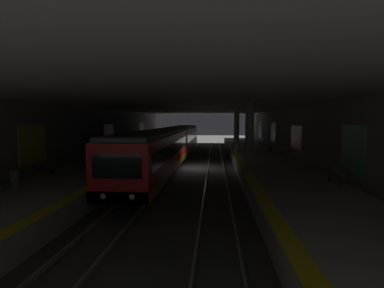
{
  "coord_description": "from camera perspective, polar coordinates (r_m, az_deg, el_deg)",
  "views": [
    {
      "loc": [
        -27.2,
        -2.08,
        4.44
      ],
      "look_at": [
        6.13,
        0.46,
        1.76
      ],
      "focal_mm": 27.91,
      "sensor_mm": 36.0,
      "label": 1
    }
  ],
  "objects": [
    {
      "name": "platform_right",
      "position": [
        28.81,
        -13.13,
        -3.34
      ],
      "size": [
        60.0,
        5.3,
        1.06
      ],
      "color": "#A8A59E",
      "rests_on": "ground"
    },
    {
      "name": "metro_train",
      "position": [
        30.72,
        -3.66,
        0.07
      ],
      "size": [
        35.32,
        2.83,
        3.49
      ],
      "color": "red",
      "rests_on": "track_right"
    },
    {
      "name": "platform_left",
      "position": [
        27.84,
        13.58,
        -3.62
      ],
      "size": [
        60.0,
        5.3,
        1.06
      ],
      "color": "#A8A59E",
      "rests_on": "ground"
    },
    {
      "name": "bench_left_mid",
      "position": [
        29.61,
        16.93,
        -1.16
      ],
      "size": [
        1.7,
        0.47,
        0.86
      ],
      "color": "#262628",
      "rests_on": "platform_left"
    },
    {
      "name": "bench_right_far",
      "position": [
        33.4,
        -14.19,
        -0.47
      ],
      "size": [
        1.7,
        0.47,
        0.86
      ],
      "color": "#262628",
      "rests_on": "platform_right"
    },
    {
      "name": "bench_left_near",
      "position": [
        17.61,
        25.91,
        -5.24
      ],
      "size": [
        1.7,
        0.47,
        0.86
      ],
      "color": "#262628",
      "rests_on": "platform_left"
    },
    {
      "name": "pillar_near",
      "position": [
        19.9,
        10.9,
        1.3
      ],
      "size": [
        0.56,
        0.56,
        4.55
      ],
      "color": "gray",
      "rests_on": "platform_left"
    },
    {
      "name": "backpack_on_floor",
      "position": [
        20.9,
        -25.24,
        -4.63
      ],
      "size": [
        0.3,
        0.2,
        0.4
      ],
      "color": "#1E512D",
      "rests_on": "platform_right"
    },
    {
      "name": "trash_bin",
      "position": [
        17.32,
        -30.71,
        -5.91
      ],
      "size": [
        0.44,
        0.44,
        0.85
      ],
      "color": "#595B5E",
      "rests_on": "platform_right"
    },
    {
      "name": "pillar_far",
      "position": [
        31.42,
        8.51,
        2.51
      ],
      "size": [
        0.56,
        0.56,
        4.55
      ],
      "color": "gray",
      "rests_on": "platform_left"
    },
    {
      "name": "bench_right_mid",
      "position": [
        25.2,
        -20.6,
        -2.23
      ],
      "size": [
        1.7,
        0.47,
        0.86
      ],
      "color": "#262628",
      "rests_on": "platform_right"
    },
    {
      "name": "track_right",
      "position": [
        27.88,
        -4.54,
        -4.42
      ],
      "size": [
        60.0,
        1.53,
        0.16
      ],
      "color": "gray",
      "rests_on": "ground"
    },
    {
      "name": "ceiling_slab",
      "position": [
        27.32,
        -0.01,
        7.44
      ],
      "size": [
        60.0,
        19.4,
        0.4
      ],
      "color": "#ADAAA3",
      "rests_on": "wall_left"
    },
    {
      "name": "bench_left_far",
      "position": [
        42.61,
        13.06,
        0.61
      ],
      "size": [
        1.7,
        0.47,
        0.86
      ],
      "color": "#262628",
      "rests_on": "platform_left"
    },
    {
      "name": "person_waiting_near",
      "position": [
        35.82,
        -12.08,
        0.51
      ],
      "size": [
        0.6,
        0.23,
        1.67
      ],
      "color": "#272727",
      "rests_on": "platform_right"
    },
    {
      "name": "track_left",
      "position": [
        27.55,
        4.57,
        -4.53
      ],
      "size": [
        60.0,
        1.53,
        0.16
      ],
      "color": "gray",
      "rests_on": "ground"
    },
    {
      "name": "bench_right_near",
      "position": [
        17.82,
        -32.44,
        -5.38
      ],
      "size": [
        1.7,
        0.47,
        0.86
      ],
      "color": "#262628",
      "rests_on": "platform_right"
    },
    {
      "name": "wall_left",
      "position": [
        28.28,
        19.46,
        1.01
      ],
      "size": [
        60.0,
        0.56,
        5.6
      ],
      "color": "slate",
      "rests_on": "ground"
    },
    {
      "name": "wall_right",
      "position": [
        29.62,
        -18.56,
        1.18
      ],
      "size": [
        60.0,
        0.56,
        5.6
      ],
      "color": "slate",
      "rests_on": "ground"
    },
    {
      "name": "suitcase_rolling",
      "position": [
        33.47,
        14.65,
        -0.85
      ],
      "size": [
        0.39,
        0.25,
        0.9
      ],
      "color": "maroon",
      "rests_on": "platform_left"
    },
    {
      "name": "person_walking_mid",
      "position": [
        39.84,
        -9.98,
        0.88
      ],
      "size": [
        0.6,
        0.22,
        1.6
      ],
      "color": "#242424",
      "rests_on": "platform_right"
    },
    {
      "name": "ground_plane",
      "position": [
        27.64,
        -0.01,
        -4.65
      ],
      "size": [
        120.0,
        120.0,
        0.0
      ],
      "primitive_type": "plane",
      "color": "#42423F"
    }
  ]
}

